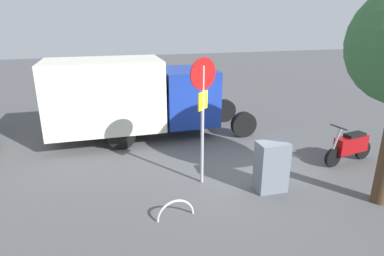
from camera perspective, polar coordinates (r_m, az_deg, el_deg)
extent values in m
plane|color=#4A4A4D|center=(9.44, 9.20, -6.95)|extent=(60.00, 60.00, 0.00)
cylinder|color=black|center=(10.76, -12.26, -1.28)|extent=(0.90, 0.26, 0.90)
cylinder|color=black|center=(12.57, -12.83, 1.59)|extent=(0.90, 0.26, 0.90)
cylinder|color=black|center=(11.74, 9.01, 0.62)|extent=(0.90, 0.26, 0.90)
cylinder|color=black|center=(13.41, 5.71, 3.06)|extent=(0.90, 0.26, 0.90)
cube|color=beige|center=(11.35, -15.00, 5.64)|extent=(3.80, 2.25, 2.31)
cube|color=navy|center=(11.76, -0.68, 5.69)|extent=(1.83, 2.12, 1.90)
cube|color=black|center=(11.64, -0.69, 8.57)|extent=(1.85, 1.96, 0.60)
cylinder|color=black|center=(10.15, 23.39, -4.73)|extent=(0.57, 0.19, 0.56)
cylinder|color=black|center=(11.09, 27.66, -3.41)|extent=(0.57, 0.19, 0.56)
cube|color=maroon|center=(10.55, 26.00, -2.59)|extent=(1.14, 0.50, 0.48)
cube|color=black|center=(10.54, 26.55, -1.12)|extent=(0.68, 0.39, 0.12)
cylinder|color=slate|center=(9.99, 23.98, -1.77)|extent=(0.29, 0.12, 0.69)
cylinder|color=black|center=(9.89, 24.25, 0.13)|extent=(0.13, 0.55, 0.04)
cylinder|color=#9E9EA3|center=(8.01, 1.82, 0.15)|extent=(0.08, 0.08, 3.01)
cylinder|color=red|center=(7.67, 1.97, 9.45)|extent=(0.71, 0.32, 0.76)
cube|color=yellow|center=(7.80, 1.91, 4.80)|extent=(0.33, 0.33, 0.44)
cube|color=slate|center=(8.20, 13.70, -6.58)|extent=(0.74, 0.53, 1.25)
torus|color=#B7B7BC|center=(7.24, -2.88, -15.33)|extent=(0.85, 0.15, 0.85)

